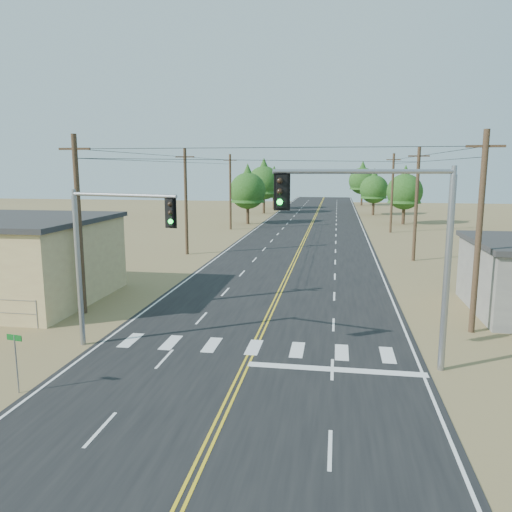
# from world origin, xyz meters

# --- Properties ---
(ground) EXTENTS (220.00, 220.00, 0.00)m
(ground) POSITION_xyz_m (0.00, 0.00, 0.00)
(ground) COLOR olive
(ground) RESTS_ON ground
(road) EXTENTS (15.00, 200.00, 0.02)m
(road) POSITION_xyz_m (0.00, 30.00, 0.01)
(road) COLOR black
(road) RESTS_ON ground
(utility_pole_left_near) EXTENTS (1.80, 0.30, 10.00)m
(utility_pole_left_near) POSITION_xyz_m (-10.50, 12.00, 5.12)
(utility_pole_left_near) COLOR #4C3826
(utility_pole_left_near) RESTS_ON ground
(utility_pole_left_mid) EXTENTS (1.80, 0.30, 10.00)m
(utility_pole_left_mid) POSITION_xyz_m (-10.50, 32.00, 5.12)
(utility_pole_left_mid) COLOR #4C3826
(utility_pole_left_mid) RESTS_ON ground
(utility_pole_left_far) EXTENTS (1.80, 0.30, 10.00)m
(utility_pole_left_far) POSITION_xyz_m (-10.50, 52.00, 5.12)
(utility_pole_left_far) COLOR #4C3826
(utility_pole_left_far) RESTS_ON ground
(utility_pole_right_near) EXTENTS (1.80, 0.30, 10.00)m
(utility_pole_right_near) POSITION_xyz_m (10.50, 12.00, 5.12)
(utility_pole_right_near) COLOR #4C3826
(utility_pole_right_near) RESTS_ON ground
(utility_pole_right_mid) EXTENTS (1.80, 0.30, 10.00)m
(utility_pole_right_mid) POSITION_xyz_m (10.50, 32.00, 5.12)
(utility_pole_right_mid) COLOR #4C3826
(utility_pole_right_mid) RESTS_ON ground
(utility_pole_right_far) EXTENTS (1.80, 0.30, 10.00)m
(utility_pole_right_far) POSITION_xyz_m (10.50, 52.00, 5.12)
(utility_pole_right_far) COLOR #4C3826
(utility_pole_right_far) RESTS_ON ground
(signal_mast_left) EXTENTS (5.37, 1.76, 7.25)m
(signal_mast_left) POSITION_xyz_m (-6.49, 6.74, 4.86)
(signal_mast_left) COLOR gray
(signal_mast_left) RESTS_ON ground
(signal_mast_right) EXTENTS (6.98, 1.83, 8.28)m
(signal_mast_right) POSITION_xyz_m (5.99, 6.28, 5.62)
(signal_mast_right) COLOR gray
(signal_mast_right) RESTS_ON ground
(street_sign) EXTENTS (0.66, 0.14, 2.24)m
(street_sign) POSITION_xyz_m (-7.80, 2.00, 1.50)
(street_sign) COLOR gray
(street_sign) RESTS_ON ground
(tree_left_near) EXTENTS (5.31, 5.31, 8.85)m
(tree_left_near) POSITION_xyz_m (-9.38, 58.96, 5.41)
(tree_left_near) COLOR #3F2D1E
(tree_left_near) RESTS_ON ground
(tree_left_mid) EXTENTS (6.02, 6.02, 10.03)m
(tree_left_mid) POSITION_xyz_m (-9.55, 76.62, 6.14)
(tree_left_mid) COLOR #3F2D1E
(tree_left_mid) RESTS_ON ground
(tree_left_far) EXTENTS (5.19, 5.19, 8.65)m
(tree_left_far) POSITION_xyz_m (-9.00, 87.07, 5.29)
(tree_left_far) COLOR #3F2D1E
(tree_left_far) RESTS_ON ground
(tree_right_near) EXTENTS (5.19, 5.19, 8.65)m
(tree_right_near) POSITION_xyz_m (13.33, 62.14, 5.29)
(tree_right_near) COLOR #3F2D1E
(tree_right_near) RESTS_ON ground
(tree_right_mid) EXTENTS (4.91, 4.91, 8.18)m
(tree_right_mid) POSITION_xyz_m (9.96, 76.42, 5.00)
(tree_right_mid) COLOR #3F2D1E
(tree_right_mid) RESTS_ON ground
(tree_right_far) EXTENTS (5.86, 5.86, 9.77)m
(tree_right_far) POSITION_xyz_m (9.00, 99.47, 5.98)
(tree_right_far) COLOR #3F2D1E
(tree_right_far) RESTS_ON ground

